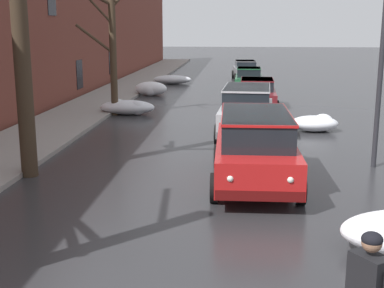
{
  "coord_description": "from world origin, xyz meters",
  "views": [
    {
      "loc": [
        1.02,
        -4.34,
        3.9
      ],
      "look_at": [
        -0.11,
        8.69,
        0.97
      ],
      "focal_mm": 49.29,
      "sensor_mm": 36.0,
      "label": 1
    }
  ],
  "objects_px": {
    "sedan_grey_queued_behind_truck": "(245,70)",
    "sedan_green_parked_far_down_block": "(249,79)",
    "bare_tree_mid_block": "(111,41)",
    "suv_red_approaching_near_lane": "(255,146)",
    "street_lamp_post": "(383,35)",
    "bare_tree_second_along_sidewalk": "(20,33)",
    "sedan_maroon_parked_kerbside_mid": "(257,93)",
    "suv_silver_parked_kerbside_close": "(247,110)"
  },
  "relations": [
    {
      "from": "suv_red_approaching_near_lane",
      "to": "sedan_maroon_parked_kerbside_mid",
      "type": "distance_m",
      "value": 12.68
    },
    {
      "from": "suv_silver_parked_kerbside_close",
      "to": "sedan_maroon_parked_kerbside_mid",
      "type": "relative_size",
      "value": 0.99
    },
    {
      "from": "sedan_green_parked_far_down_block",
      "to": "street_lamp_post",
      "type": "bearing_deg",
      "value": -79.77
    },
    {
      "from": "bare_tree_mid_block",
      "to": "sedan_green_parked_far_down_block",
      "type": "distance_m",
      "value": 11.76
    },
    {
      "from": "suv_red_approaching_near_lane",
      "to": "sedan_green_parked_far_down_block",
      "type": "relative_size",
      "value": 1.22
    },
    {
      "from": "bare_tree_second_along_sidewalk",
      "to": "street_lamp_post",
      "type": "xyz_separation_m",
      "value": [
        9.37,
        1.74,
        -0.05
      ]
    },
    {
      "from": "suv_red_approaching_near_lane",
      "to": "sedan_green_parked_far_down_block",
      "type": "distance_m",
      "value": 19.76
    },
    {
      "from": "sedan_maroon_parked_kerbside_mid",
      "to": "bare_tree_mid_block",
      "type": "bearing_deg",
      "value": -158.14
    },
    {
      "from": "suv_silver_parked_kerbside_close",
      "to": "sedan_grey_queued_behind_truck",
      "type": "relative_size",
      "value": 0.99
    },
    {
      "from": "bare_tree_mid_block",
      "to": "sedan_grey_queued_behind_truck",
      "type": "xyz_separation_m",
      "value": [
        6.07,
        16.59,
        -2.51
      ]
    },
    {
      "from": "bare_tree_mid_block",
      "to": "suv_silver_parked_kerbside_close",
      "type": "relative_size",
      "value": 1.42
    },
    {
      "from": "sedan_green_parked_far_down_block",
      "to": "street_lamp_post",
      "type": "height_order",
      "value": "street_lamp_post"
    },
    {
      "from": "suv_red_approaching_near_lane",
      "to": "sedan_maroon_parked_kerbside_mid",
      "type": "xyz_separation_m",
      "value": [
        0.47,
        12.67,
        -0.24
      ]
    },
    {
      "from": "suv_red_approaching_near_lane",
      "to": "sedan_maroon_parked_kerbside_mid",
      "type": "bearing_deg",
      "value": 87.85
    },
    {
      "from": "suv_silver_parked_kerbside_close",
      "to": "street_lamp_post",
      "type": "height_order",
      "value": "street_lamp_post"
    },
    {
      "from": "suv_silver_parked_kerbside_close",
      "to": "sedan_maroon_parked_kerbside_mid",
      "type": "bearing_deg",
      "value": 85.04
    },
    {
      "from": "bare_tree_second_along_sidewalk",
      "to": "bare_tree_mid_block",
      "type": "height_order",
      "value": "bare_tree_second_along_sidewalk"
    },
    {
      "from": "bare_tree_second_along_sidewalk",
      "to": "bare_tree_mid_block",
      "type": "bearing_deg",
      "value": 90.17
    },
    {
      "from": "sedan_grey_queued_behind_truck",
      "to": "sedan_green_parked_far_down_block",
      "type": "bearing_deg",
      "value": -89.03
    },
    {
      "from": "sedan_maroon_parked_kerbside_mid",
      "to": "sedan_green_parked_far_down_block",
      "type": "xyz_separation_m",
      "value": [
        -0.26,
        7.09,
        -0.0
      ]
    },
    {
      "from": "bare_tree_mid_block",
      "to": "sedan_green_parked_far_down_block",
      "type": "xyz_separation_m",
      "value": [
        6.19,
        9.68,
        -2.51
      ]
    },
    {
      "from": "bare_tree_mid_block",
      "to": "sedan_grey_queued_behind_truck",
      "type": "bearing_deg",
      "value": 69.89
    },
    {
      "from": "bare_tree_mid_block",
      "to": "sedan_grey_queued_behind_truck",
      "type": "height_order",
      "value": "bare_tree_mid_block"
    },
    {
      "from": "suv_red_approaching_near_lane",
      "to": "sedan_green_parked_far_down_block",
      "type": "height_order",
      "value": "suv_red_approaching_near_lane"
    },
    {
      "from": "suv_red_approaching_near_lane",
      "to": "street_lamp_post",
      "type": "height_order",
      "value": "street_lamp_post"
    },
    {
      "from": "bare_tree_mid_block",
      "to": "suv_silver_parked_kerbside_close",
      "type": "distance_m",
      "value": 7.6
    },
    {
      "from": "bare_tree_mid_block",
      "to": "suv_red_approaching_near_lane",
      "type": "bearing_deg",
      "value": -59.34
    },
    {
      "from": "bare_tree_second_along_sidewalk",
      "to": "sedan_maroon_parked_kerbside_mid",
      "type": "distance_m",
      "value": 14.31
    },
    {
      "from": "bare_tree_second_along_sidewalk",
      "to": "suv_silver_parked_kerbside_close",
      "type": "height_order",
      "value": "bare_tree_second_along_sidewalk"
    },
    {
      "from": "suv_red_approaching_near_lane",
      "to": "street_lamp_post",
      "type": "xyz_separation_m",
      "value": [
        3.42,
        1.97,
        2.69
      ]
    },
    {
      "from": "sedan_maroon_parked_kerbside_mid",
      "to": "sedan_green_parked_far_down_block",
      "type": "distance_m",
      "value": 7.1
    },
    {
      "from": "sedan_maroon_parked_kerbside_mid",
      "to": "sedan_grey_queued_behind_truck",
      "type": "relative_size",
      "value": 1.0
    },
    {
      "from": "suv_red_approaching_near_lane",
      "to": "suv_silver_parked_kerbside_close",
      "type": "relative_size",
      "value": 1.1
    },
    {
      "from": "sedan_maroon_parked_kerbside_mid",
      "to": "street_lamp_post",
      "type": "xyz_separation_m",
      "value": [
        2.95,
        -10.7,
        2.92
      ]
    },
    {
      "from": "suv_silver_parked_kerbside_close",
      "to": "sedan_maroon_parked_kerbside_mid",
      "type": "xyz_separation_m",
      "value": [
        0.6,
        6.86,
        -0.23
      ]
    },
    {
      "from": "bare_tree_mid_block",
      "to": "street_lamp_post",
      "type": "xyz_separation_m",
      "value": [
        9.4,
        -8.11,
        0.42
      ]
    },
    {
      "from": "sedan_maroon_parked_kerbside_mid",
      "to": "suv_silver_parked_kerbside_close",
      "type": "bearing_deg",
      "value": -94.96
    },
    {
      "from": "suv_red_approaching_near_lane",
      "to": "sedan_grey_queued_behind_truck",
      "type": "xyz_separation_m",
      "value": [
        0.1,
        26.68,
        -0.24
      ]
    },
    {
      "from": "suv_red_approaching_near_lane",
      "to": "street_lamp_post",
      "type": "relative_size",
      "value": 0.72
    },
    {
      "from": "sedan_maroon_parked_kerbside_mid",
      "to": "sedan_grey_queued_behind_truck",
      "type": "height_order",
      "value": "same"
    },
    {
      "from": "suv_silver_parked_kerbside_close",
      "to": "suv_red_approaching_near_lane",
      "type": "bearing_deg",
      "value": -88.81
    },
    {
      "from": "sedan_grey_queued_behind_truck",
      "to": "bare_tree_mid_block",
      "type": "bearing_deg",
      "value": -110.11
    }
  ]
}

